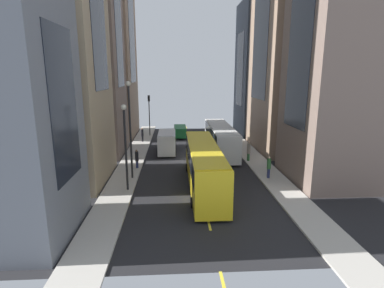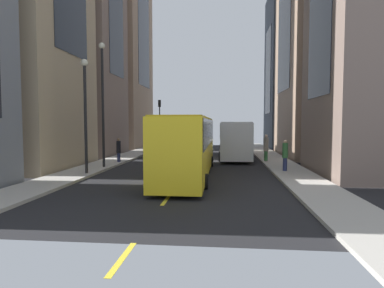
{
  "view_description": "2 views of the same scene",
  "coord_description": "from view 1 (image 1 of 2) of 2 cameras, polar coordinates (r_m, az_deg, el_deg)",
  "views": [
    {
      "loc": [
        2.15,
        32.95,
        9.4
      ],
      "look_at": [
        0.4,
        3.2,
        2.55
      ],
      "focal_mm": 28.46,
      "sensor_mm": 36.0,
      "label": 1
    },
    {
      "loc": [
        -2.38,
        28.31,
        3.21
      ],
      "look_at": [
        0.21,
        1.49,
        1.51
      ],
      "focal_mm": 30.27,
      "sensor_mm": 36.0,
      "label": 2
    }
  ],
  "objects": [
    {
      "name": "building_west_2",
      "position": [
        29.57,
        27.28,
        14.36
      ],
      "size": [
        8.59,
        8.48,
        21.69
      ],
      "color": "#7A665B",
      "rests_on": "ground"
    },
    {
      "name": "lane_stripe_5",
      "position": [
        25.81,
        1.65,
        -8.4
      ],
      "size": [
        0.16,
        2.0,
        0.01
      ],
      "primitive_type": "cube",
      "color": "yellow",
      "rests_on": "ground"
    },
    {
      "name": "lane_stripe_0",
      "position": [
        54.8,
        -1.08,
        3.07
      ],
      "size": [
        0.16,
        2.0,
        0.01
      ],
      "primitive_type": "cube",
      "color": "yellow",
      "rests_on": "ground"
    },
    {
      "name": "building_east_0",
      "position": [
        49.8,
        -17.44,
        22.59
      ],
      "size": [
        9.85,
        10.69,
        36.43
      ],
      "color": "#937760",
      "rests_on": "ground"
    },
    {
      "name": "lane_stripe_6",
      "position": [
        20.37,
        3.17,
        -14.53
      ],
      "size": [
        0.16,
        2.0,
        0.01
      ],
      "primitive_type": "cube",
      "color": "yellow",
      "rests_on": "ground"
    },
    {
      "name": "delivery_van_white",
      "position": [
        37.05,
        -4.73,
        0.61
      ],
      "size": [
        2.25,
        5.3,
        2.58
      ],
      "color": "white",
      "rests_on": "ground"
    },
    {
      "name": "ground_plane",
      "position": [
        34.33,
        0.35,
        -2.95
      ],
      "size": [
        40.13,
        40.13,
        0.0
      ],
      "primitive_type": "plane",
      "color": "black"
    },
    {
      "name": "lane_stripe_7",
      "position": [
        15.35,
        5.95,
        -24.86
      ],
      "size": [
        0.16,
        2.0,
        0.01
      ],
      "primitive_type": "cube",
      "color": "yellow",
      "rests_on": "ground"
    },
    {
      "name": "building_west_0",
      "position": [
        50.92,
        14.21,
        13.34
      ],
      "size": [
        9.36,
        8.46,
        20.18
      ],
      "color": "#4C5666",
      "rests_on": "ground"
    },
    {
      "name": "pedestrian_walking_far",
      "position": [
        43.28,
        -9.3,
        1.82
      ],
      "size": [
        0.35,
        0.35,
        1.94
      ],
      "rotation": [
        0.0,
        0.0,
        0.05
      ],
      "color": "black",
      "rests_on": "ground"
    },
    {
      "name": "pedestrian_crossing_mid",
      "position": [
        31.13,
        -10.3,
        -2.63
      ],
      "size": [
        0.35,
        0.35,
        1.9
      ],
      "rotation": [
        0.0,
        0.0,
        4.47
      ],
      "color": "navy",
      "rests_on": "ground"
    },
    {
      "name": "car_green_0",
      "position": [
        46.83,
        -2.24,
        2.52
      ],
      "size": [
        1.98,
        4.7,
        1.57
      ],
      "color": "#1E7238",
      "rests_on": "ground"
    },
    {
      "name": "pedestrian_crossing_near",
      "position": [
        28.56,
        14.2,
        -4.12
      ],
      "size": [
        0.36,
        0.36,
        2.01
      ],
      "rotation": [
        0.0,
        0.0,
        0.1
      ],
      "color": "navy",
      "rests_on": "ground"
    },
    {
      "name": "sidewalk_east",
      "position": [
        34.56,
        -11.0,
        -2.95
      ],
      "size": [
        2.52,
        44.0,
        0.15
      ],
      "primitive_type": "cube",
      "color": "#B2ADA3",
      "rests_on": "ground"
    },
    {
      "name": "streetcar_yellow",
      "position": [
        25.74,
        2.22,
        -3.48
      ],
      "size": [
        2.7,
        13.64,
        3.59
      ],
      "color": "yellow",
      "rests_on": "ground"
    },
    {
      "name": "streetlamp_near",
      "position": [
        27.32,
        -11.56,
        4.12
      ],
      "size": [
        0.44,
        0.44,
        8.68
      ],
      "color": "black",
      "rests_on": "ground"
    },
    {
      "name": "lane_stripe_1",
      "position": [
        48.91,
        -0.79,
        1.87
      ],
      "size": [
        0.16,
        2.0,
        0.01
      ],
      "primitive_type": "cube",
      "color": "yellow",
      "rests_on": "ground"
    },
    {
      "name": "streetlamp_far",
      "position": [
        24.63,
        -12.4,
        1.01
      ],
      "size": [
        0.44,
        0.44,
        6.98
      ],
      "color": "black",
      "rests_on": "ground"
    },
    {
      "name": "lane_stripe_3",
      "position": [
        37.22,
        0.05,
        -1.67
      ],
      "size": [
        0.16,
        2.0,
        0.01
      ],
      "primitive_type": "cube",
      "color": "yellow",
      "rests_on": "ground"
    },
    {
      "name": "lane_stripe_2",
      "position": [
        43.04,
        -0.43,
        0.34
      ],
      "size": [
        0.16,
        2.0,
        0.01
      ],
      "primitive_type": "cube",
      "color": "yellow",
      "rests_on": "ground"
    },
    {
      "name": "pedestrian_waiting_curb",
      "position": [
        33.71,
        10.55,
        -1.19
      ],
      "size": [
        0.39,
        0.39,
        2.17
      ],
      "rotation": [
        0.0,
        0.0,
        0.64
      ],
      "color": "#336B38",
      "rests_on": "ground"
    },
    {
      "name": "city_bus_white",
      "position": [
        36.95,
        5.37,
        1.35
      ],
      "size": [
        2.81,
        12.36,
        3.35
      ],
      "color": "silver",
      "rests_on": "ground"
    },
    {
      "name": "sidewalk_west",
      "position": [
        35.39,
        11.42,
        -2.59
      ],
      "size": [
        2.52,
        44.0,
        0.15
      ],
      "primitive_type": "cube",
      "color": "#B2ADA3",
      "rests_on": "ground"
    },
    {
      "name": "lane_stripe_4",
      "position": [
        31.46,
        0.7,
        -4.43
      ],
      "size": [
        0.16,
        2.0,
        0.01
      ],
      "primitive_type": "cube",
      "color": "yellow",
      "rests_on": "ground"
    },
    {
      "name": "building_west_1",
      "position": [
        40.87,
        19.79,
        19.03
      ],
      "size": [
        9.9,
        11.34,
        28.49
      ],
      "color": "#937760",
      "rests_on": "ground"
    },
    {
      "name": "traffic_light_near_corner",
      "position": [
        47.01,
        -8.04,
        6.72
      ],
      "size": [
        0.32,
        0.44,
        6.15
      ],
      "color": "black",
      "rests_on": "ground"
    }
  ]
}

